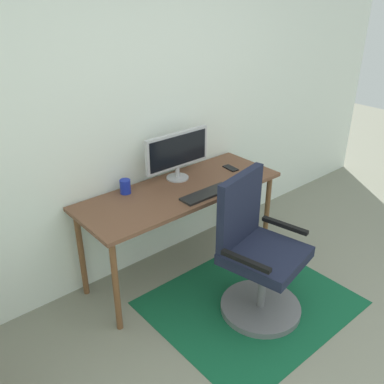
{
  "coord_description": "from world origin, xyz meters",
  "views": [
    {
      "loc": [
        -1.83,
        -0.46,
        2.2
      ],
      "look_at": [
        -0.1,
        1.57,
        0.86
      ],
      "focal_mm": 39.72,
      "sensor_mm": 36.0,
      "label": 1
    }
  ],
  "objects_px": {
    "coffee_cup": "(125,187)",
    "office_chair": "(257,261)",
    "desk": "(181,197)",
    "monitor": "(177,152)",
    "keyboard": "(207,194)",
    "cell_phone": "(231,168)",
    "computer_mouse": "(237,182)"
  },
  "relations": [
    {
      "from": "keyboard",
      "to": "cell_phone",
      "type": "distance_m",
      "value": 0.53
    },
    {
      "from": "desk",
      "to": "cell_phone",
      "type": "distance_m",
      "value": 0.57
    },
    {
      "from": "computer_mouse",
      "to": "office_chair",
      "type": "bearing_deg",
      "value": -119.33
    },
    {
      "from": "coffee_cup",
      "to": "cell_phone",
      "type": "bearing_deg",
      "value": -11.39
    },
    {
      "from": "coffee_cup",
      "to": "office_chair",
      "type": "xyz_separation_m",
      "value": [
        0.48,
        -0.92,
        -0.39
      ]
    },
    {
      "from": "coffee_cup",
      "to": "cell_phone",
      "type": "relative_size",
      "value": 0.77
    },
    {
      "from": "desk",
      "to": "monitor",
      "type": "relative_size",
      "value": 2.8
    },
    {
      "from": "monitor",
      "to": "computer_mouse",
      "type": "xyz_separation_m",
      "value": [
        0.29,
        -0.38,
        -0.21
      ]
    },
    {
      "from": "coffee_cup",
      "to": "office_chair",
      "type": "relative_size",
      "value": 0.1
    },
    {
      "from": "monitor",
      "to": "coffee_cup",
      "type": "distance_m",
      "value": 0.5
    },
    {
      "from": "monitor",
      "to": "keyboard",
      "type": "height_order",
      "value": "monitor"
    },
    {
      "from": "monitor",
      "to": "office_chair",
      "type": "bearing_deg",
      "value": -89.14
    },
    {
      "from": "keyboard",
      "to": "office_chair",
      "type": "bearing_deg",
      "value": -86.61
    },
    {
      "from": "coffee_cup",
      "to": "office_chair",
      "type": "bearing_deg",
      "value": -62.71
    },
    {
      "from": "keyboard",
      "to": "computer_mouse",
      "type": "height_order",
      "value": "computer_mouse"
    },
    {
      "from": "monitor",
      "to": "cell_phone",
      "type": "bearing_deg",
      "value": -16.53
    },
    {
      "from": "computer_mouse",
      "to": "coffee_cup",
      "type": "height_order",
      "value": "coffee_cup"
    },
    {
      "from": "desk",
      "to": "keyboard",
      "type": "relative_size",
      "value": 3.83
    },
    {
      "from": "cell_phone",
      "to": "office_chair",
      "type": "relative_size",
      "value": 0.13
    },
    {
      "from": "keyboard",
      "to": "coffee_cup",
      "type": "xyz_separation_m",
      "value": [
        -0.45,
        0.42,
        0.05
      ]
    },
    {
      "from": "cell_phone",
      "to": "desk",
      "type": "bearing_deg",
      "value": -172.54
    },
    {
      "from": "desk",
      "to": "coffee_cup",
      "type": "xyz_separation_m",
      "value": [
        -0.36,
        0.21,
        0.13
      ]
    },
    {
      "from": "cell_phone",
      "to": "computer_mouse",
      "type": "bearing_deg",
      "value": -121.24
    },
    {
      "from": "computer_mouse",
      "to": "desk",
      "type": "bearing_deg",
      "value": 150.93
    },
    {
      "from": "desk",
      "to": "keyboard",
      "type": "bearing_deg",
      "value": -67.94
    },
    {
      "from": "keyboard",
      "to": "office_chair",
      "type": "distance_m",
      "value": 0.61
    },
    {
      "from": "desk",
      "to": "office_chair",
      "type": "height_order",
      "value": "office_chair"
    },
    {
      "from": "computer_mouse",
      "to": "cell_phone",
      "type": "bearing_deg",
      "value": 53.9
    },
    {
      "from": "computer_mouse",
      "to": "coffee_cup",
      "type": "relative_size",
      "value": 0.96
    },
    {
      "from": "coffee_cup",
      "to": "computer_mouse",
      "type": "bearing_deg",
      "value": -29.71
    },
    {
      "from": "keyboard",
      "to": "desk",
      "type": "bearing_deg",
      "value": 112.06
    },
    {
      "from": "computer_mouse",
      "to": "cell_phone",
      "type": "xyz_separation_m",
      "value": [
        0.18,
        0.24,
        -0.01
      ]
    }
  ]
}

